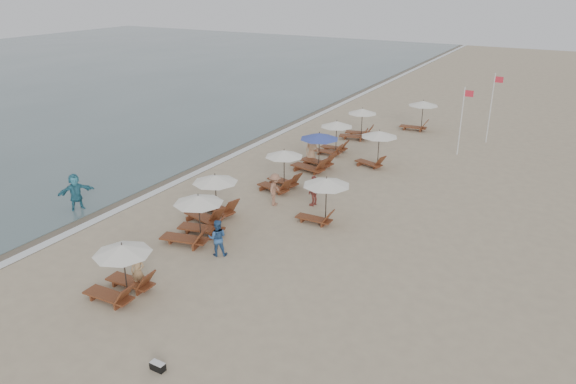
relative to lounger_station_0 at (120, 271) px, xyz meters
The scene contains 22 objects.
ground 6.86m from the lounger_station_0, 39.16° to the left, with size 160.00×160.00×0.00m, color tan.
wet_sand_band 16.05m from the lounger_station_0, 116.88° to the left, with size 3.20×140.00×0.01m, color #6B5E4C.
foam_line 15.50m from the lounger_station_0, 112.58° to the left, with size 0.50×140.00×0.02m, color white.
lounger_station_0 is the anchor object (origin of this frame).
lounger_station_1 4.91m from the lounger_station_0, 95.68° to the left, with size 2.70×2.38×2.17m.
lounger_station_2 7.19m from the lounger_station_0, 99.61° to the left, with size 2.65×2.43×2.27m.
lounger_station_3 12.05m from the lounger_station_0, 91.29° to the left, with size 2.49×2.23×2.26m.
lounger_station_4 15.86m from the lounger_station_0, 90.31° to the left, with size 2.79×2.39×2.30m.
lounger_station_5 19.30m from the lounger_station_0, 91.32° to the left, with size 2.37×2.12×2.19m.
lounger_station_6 23.48m from the lounger_station_0, 90.98° to the left, with size 2.54×2.29×2.17m.
inland_station_0 9.91m from the lounger_station_0, 68.73° to the left, with size 2.50×2.24×2.22m.
inland_station_1 18.37m from the lounger_station_0, 81.00° to the left, with size 2.56×2.24×2.22m.
inland_station_2 27.79m from the lounger_station_0, 84.36° to the left, with size 2.72×2.24×2.22m.
beachgoer_near 0.74m from the lounger_station_0, 72.61° to the left, with size 0.55×0.36×1.50m, color tan.
beachgoer_mid_a 4.40m from the lounger_station_0, 74.03° to the left, with size 0.77×0.60×1.59m, color #2F578D.
beachgoer_mid_b 10.00m from the lounger_station_0, 86.57° to the left, with size 1.09×0.63×1.69m, color #9A674E.
beachgoer_far_a 11.17m from the lounger_station_0, 77.89° to the left, with size 0.94×0.39×1.60m, color #AA4E44.
beachgoer_far_b 17.09m from the lounger_station_0, 93.06° to the left, with size 0.86×0.56×1.76m, color tan.
waterline_walker 9.05m from the lounger_station_0, 148.79° to the left, with size 1.74×0.56×1.88m, color teal.
duffel_bag 4.67m from the lounger_station_0, 32.57° to the right, with size 0.47×0.24×0.26m.
flag_pole_near 24.06m from the lounger_station_0, 73.57° to the left, with size 0.60×0.08×4.43m.
flag_pole_far 28.01m from the lounger_station_0, 73.56° to the left, with size 0.60×0.08×4.81m.
Camera 1 is at (8.31, -16.23, 10.91)m, focal length 33.86 mm.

